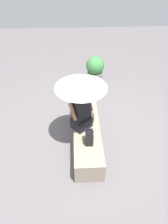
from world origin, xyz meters
TOP-DOWN VIEW (x-y plane):
  - ground_plane at (0.00, 0.00)m, footprint 14.00×14.00m
  - stone_bench at (0.00, 0.00)m, footprint 2.05×0.52m
  - person_seated at (-0.05, 0.10)m, footprint 0.45×0.49m
  - parasol at (-0.02, 0.10)m, footprint 0.92×0.92m
  - handbag_black at (0.59, 0.02)m, footprint 0.21×0.16m
  - tote_bag_canvas at (-0.47, -0.02)m, footprint 0.20×0.15m
  - planter_near at (2.14, -0.36)m, footprint 0.49×0.49m

SIDE VIEW (x-z plane):
  - ground_plane at x=0.00m, z-range 0.00..0.00m
  - stone_bench at x=0.00m, z-range 0.00..0.41m
  - planter_near at x=2.14m, z-range 0.03..0.86m
  - tote_bag_canvas at x=-0.47m, z-range 0.41..0.68m
  - handbag_black at x=0.59m, z-range 0.41..0.68m
  - person_seated at x=-0.05m, z-range 0.35..1.25m
  - parasol at x=-0.02m, z-range 0.84..1.97m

